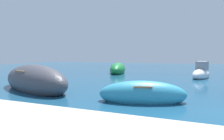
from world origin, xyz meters
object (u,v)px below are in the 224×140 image
moored_boat_2 (118,69)px  moored_boat_5 (142,94)px  moored_boat_4 (201,73)px  moored_boat_1 (35,81)px

moored_boat_2 → moored_boat_5: size_ratio=1.32×
moored_boat_2 → moored_boat_4: (8.63, -1.77, 0.01)m
moored_boat_2 → moored_boat_5: (5.37, -12.17, -0.08)m
moored_boat_2 → moored_boat_1: bearing=160.4°
moored_boat_1 → moored_boat_5: (6.67, -0.58, -0.20)m
moored_boat_2 → moored_boat_4: 8.81m
moored_boat_2 → moored_boat_4: moored_boat_4 is taller
moored_boat_4 → moored_boat_5: moored_boat_4 is taller
moored_boat_5 → moored_boat_2: bearing=-81.1°
moored_boat_1 → moored_boat_5: moored_boat_1 is taller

